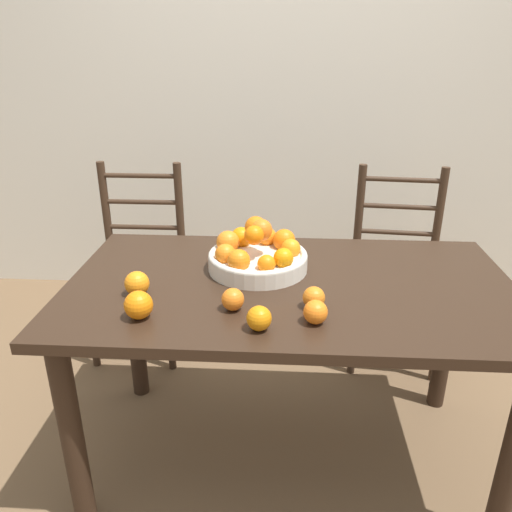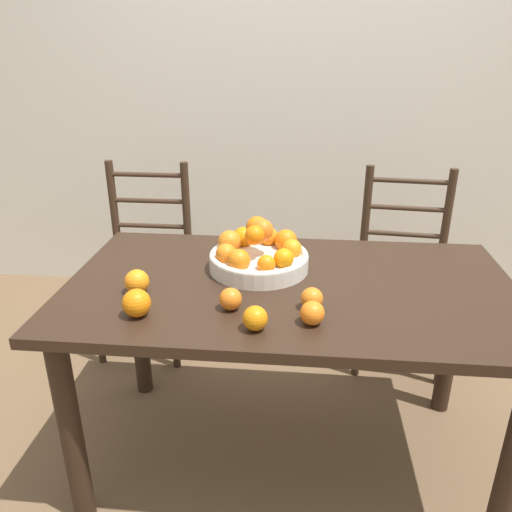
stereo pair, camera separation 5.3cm
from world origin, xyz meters
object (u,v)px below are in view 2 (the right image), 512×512
at_px(orange_loose_0, 255,318).
at_px(orange_loose_2, 312,313).
at_px(orange_loose_3, 137,303).
at_px(chair_right, 403,271).
at_px(fruit_bowl, 258,254).
at_px(chair_left, 145,261).
at_px(orange_loose_4, 231,299).
at_px(orange_loose_1, 137,282).
at_px(orange_loose_5, 312,299).

xyz_separation_m(orange_loose_0, orange_loose_2, (0.16, 0.05, -0.00)).
bearing_deg(orange_loose_3, orange_loose_0, -7.02).
bearing_deg(chair_right, orange_loose_0, -114.95).
bearing_deg(fruit_bowl, chair_left, 134.51).
bearing_deg(orange_loose_4, fruit_bowl, 79.65).
bearing_deg(orange_loose_4, chair_left, 121.47).
relative_size(fruit_bowl, orange_loose_2, 4.99).
xyz_separation_m(orange_loose_1, orange_loose_5, (0.55, -0.05, -0.01)).
xyz_separation_m(fruit_bowl, orange_loose_0, (0.03, -0.41, -0.02)).
height_order(orange_loose_2, chair_left, chair_left).
bearing_deg(orange_loose_3, orange_loose_1, 107.71).
bearing_deg(fruit_bowl, orange_loose_0, -85.92).
bearing_deg(orange_loose_4, orange_loose_3, -166.12).
bearing_deg(orange_loose_4, orange_loose_1, 165.85).
bearing_deg(orange_loose_1, orange_loose_2, -14.34).
height_order(orange_loose_4, chair_right, chair_right).
bearing_deg(orange_loose_1, fruit_bowl, 31.28).
distance_m(orange_loose_0, orange_loose_2, 0.16).
relative_size(orange_loose_1, orange_loose_4, 1.15).
relative_size(fruit_bowl, orange_loose_1, 4.45).
bearing_deg(orange_loose_1, chair_left, 107.14).
bearing_deg(orange_loose_0, orange_loose_2, 16.21).
bearing_deg(chair_right, orange_loose_1, -134.08).
xyz_separation_m(fruit_bowl, orange_loose_4, (-0.05, -0.30, -0.02)).
xyz_separation_m(fruit_bowl, orange_loose_5, (0.18, -0.27, -0.02)).
bearing_deg(fruit_bowl, orange_loose_5, -55.89).
bearing_deg(chair_left, chair_right, 0.16).
relative_size(fruit_bowl, orange_loose_4, 5.10).
height_order(orange_loose_3, chair_right, chair_right).
height_order(orange_loose_2, chair_right, chair_right).
distance_m(orange_loose_4, chair_left, 1.14).
xyz_separation_m(orange_loose_2, orange_loose_3, (-0.50, -0.00, 0.01)).
height_order(fruit_bowl, orange_loose_1, fruit_bowl).
bearing_deg(orange_loose_0, chair_right, 59.84).
relative_size(orange_loose_5, chair_left, 0.07).
bearing_deg(orange_loose_0, orange_loose_4, 127.79).
bearing_deg(orange_loose_0, fruit_bowl, 94.08).
distance_m(orange_loose_2, orange_loose_4, 0.25).
bearing_deg(chair_right, orange_loose_3, -128.36).
bearing_deg(orange_loose_2, orange_loose_1, 165.66).
bearing_deg(orange_loose_1, orange_loose_3, -72.29).
distance_m(chair_left, chair_right, 1.27).
relative_size(fruit_bowl, orange_loose_3, 4.16).
bearing_deg(orange_loose_0, orange_loose_1, 154.69).
height_order(orange_loose_1, chair_right, chair_right).
bearing_deg(orange_loose_5, chair_right, 63.61).
relative_size(orange_loose_0, orange_loose_3, 0.85).
height_order(orange_loose_1, orange_loose_2, orange_loose_1).
distance_m(orange_loose_1, orange_loose_2, 0.57).
xyz_separation_m(orange_loose_2, orange_loose_4, (-0.24, 0.06, -0.00)).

